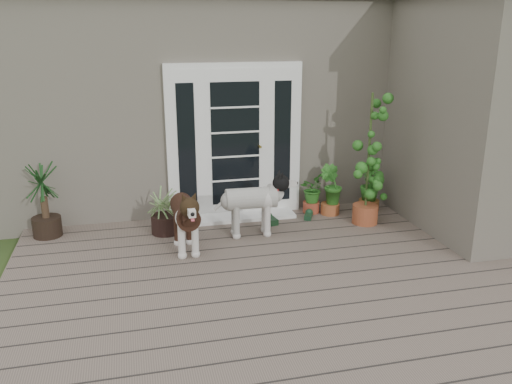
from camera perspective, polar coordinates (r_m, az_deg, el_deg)
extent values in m
cube|color=#6B5B4C|center=(5.89, 4.09, -9.73)|extent=(6.20, 4.60, 0.12)
cube|color=#665E54|center=(9.45, -3.60, 10.10)|extent=(7.40, 4.00, 3.10)
cube|color=#665E54|center=(7.68, 22.98, 7.10)|extent=(1.60, 2.40, 3.10)
cube|color=white|center=(7.49, -2.28, 5.45)|extent=(1.90, 0.14, 2.15)
cube|color=white|center=(7.59, -1.89, -2.63)|extent=(1.60, 0.40, 0.05)
imported|color=#18561B|center=(7.80, 5.96, -0.49)|extent=(0.51, 0.51, 0.48)
imported|color=#1B611F|center=(7.76, 7.99, -0.52)|extent=(0.49, 0.49, 0.52)
imported|color=#26631C|center=(8.01, 12.04, -0.11)|extent=(0.36, 0.36, 0.53)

